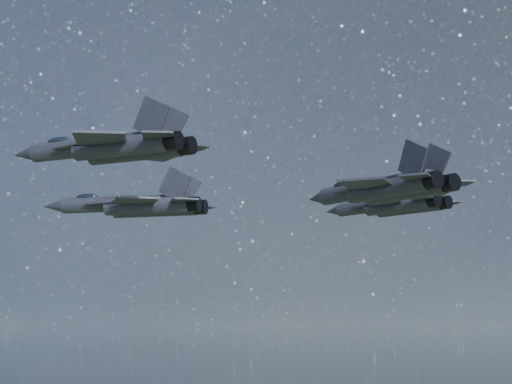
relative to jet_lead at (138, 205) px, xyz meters
The scene contains 4 objects.
jet_lead is the anchor object (origin of this frame).
jet_left 30.34m from the jet_lead, 47.90° to the left, with size 18.93×12.92×4.75m.
jet_right 20.71m from the jet_lead, 54.23° to the right, with size 19.46×13.54×4.89m.
jet_slot 28.29m from the jet_lead, ahead, with size 19.99×13.32×5.07m.
Camera 1 is at (48.35, -68.39, 141.27)m, focal length 60.00 mm.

